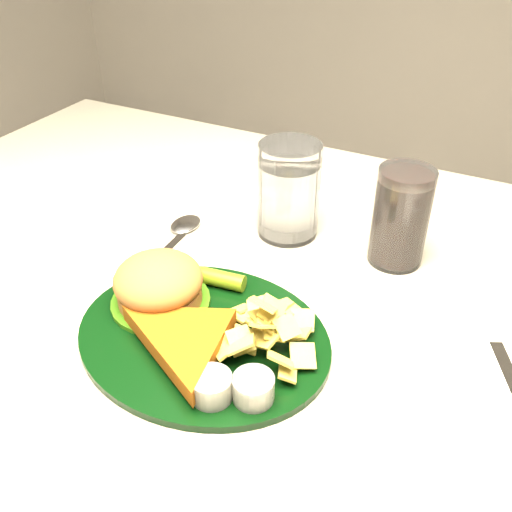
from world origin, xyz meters
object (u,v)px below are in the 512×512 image
Objects in this scene: dinner_plate at (202,317)px; water_glass at (289,191)px; cola_glass at (401,217)px; table at (253,471)px.

water_glass is (-0.01, 0.23, 0.03)m from dinner_plate.
dinner_plate is 0.27m from cola_glass.
water_glass is 0.15m from cola_glass.
table is at bearing 93.82° from dinner_plate.
table is 0.47m from cola_glass.
cola_glass is at bearing 40.77° from table.
water_glass is 1.02× the size of cola_glass.
cola_glass is (0.15, 0.00, -0.00)m from water_glass.
cola_glass is (0.14, 0.23, 0.03)m from dinner_plate.
cola_glass reaches higher than dinner_plate.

